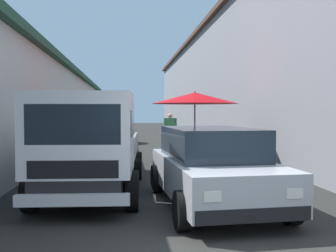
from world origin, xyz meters
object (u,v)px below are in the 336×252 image
plastic_stool (208,143)px  hatchback_car (212,166)px  fruit_stall_near_left (195,104)px  delivery_truck (88,149)px  fruit_stall_near_right (100,111)px  vendor_in_shade (170,128)px  fruit_stall_mid_lane (77,112)px  vendor_by_crates (101,132)px

plastic_stool → hatchback_car: bearing=168.0°
fruit_stall_near_left → hatchback_car: 5.46m
fruit_stall_near_left → plastic_stool: (5.04, -1.54, -1.69)m
delivery_truck → fruit_stall_near_left: bearing=-31.9°
fruit_stall_near_right → vendor_in_shade: (-3.39, -3.66, -0.85)m
fruit_stall_near_right → fruit_stall_mid_lane: bearing=-179.5°
vendor_in_shade → fruit_stall_near_left: bearing=-179.0°
hatchback_car → delivery_truck: bearing=77.8°
fruit_stall_near_right → fruit_stall_near_left: 10.26m
fruit_stall_mid_lane → plastic_stool: bearing=-40.3°
delivery_truck → vendor_in_shade: bearing=-14.7°
plastic_stool → vendor_by_crates: bearing=103.0°
vendor_by_crates → plastic_stool: (1.13, -4.86, -0.58)m
fruit_stall_near_right → vendor_by_crates: (-5.63, -0.45, -0.93)m
hatchback_car → plastic_stool: 10.55m
fruit_stall_mid_lane → vendor_in_shade: (7.25, -3.56, -0.76)m
fruit_stall_mid_lane → vendor_in_shade: size_ratio=1.37×
hatchback_car → plastic_stool: (10.31, -2.20, -0.41)m
fruit_stall_near_left → vendor_in_shade: (6.15, 0.11, -1.03)m
delivery_truck → fruit_stall_mid_lane: bearing=10.7°
vendor_by_crates → delivery_truck: bearing=-177.7°
fruit_stall_near_left → fruit_stall_mid_lane: bearing=106.8°
fruit_stall_mid_lane → plastic_stool: fruit_stall_mid_lane is taller
vendor_in_shade → plastic_stool: (-1.11, -1.65, -0.66)m
fruit_stall_near_left → vendor_in_shade: 6.23m
fruit_stall_near_left → delivery_truck: fruit_stall_near_left is taller
plastic_stool → delivery_truck: bearing=155.3°
hatchback_car → plastic_stool: bearing=-12.0°
fruit_stall_mid_lane → delivery_truck: bearing=-169.3°
hatchback_car → vendor_in_shade: (11.42, -0.55, 0.25)m
fruit_stall_near_left → fruit_stall_near_right: bearing=21.5°
fruit_stall_near_right → fruit_stall_near_left: size_ratio=0.97×
fruit_stall_near_right → hatchback_car: size_ratio=0.68×
fruit_stall_near_left → vendor_by_crates: bearing=40.2°
fruit_stall_near_left → vendor_in_shade: fruit_stall_near_left is taller
vendor_by_crates → fruit_stall_near_left: bearing=-139.8°
fruit_stall_near_left → delivery_truck: 5.70m
fruit_stall_near_right → delivery_truck: (-14.31, -0.79, -0.80)m
fruit_stall_near_right → plastic_stool: bearing=-130.3°
delivery_truck → vendor_in_shade: 11.29m
fruit_stall_near_right → vendor_in_shade: bearing=-132.9°
delivery_truck → plastic_stool: (9.81, -4.51, -0.71)m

